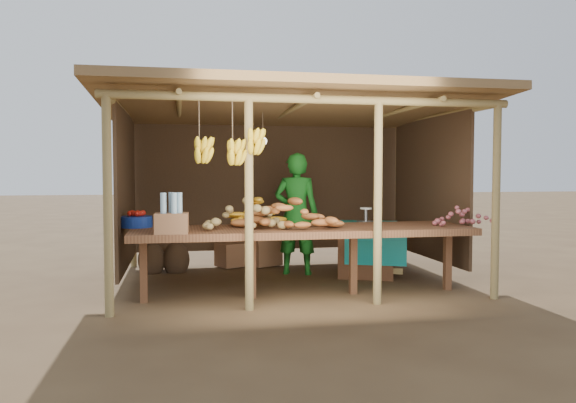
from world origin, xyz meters
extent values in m
plane|color=brown|center=(0.00, 0.00, 0.00)|extent=(60.00, 60.00, 0.00)
cylinder|color=olive|center=(-2.10, -1.50, 1.10)|extent=(0.09, 0.09, 2.20)
cylinder|color=olive|center=(2.10, -1.50, 1.10)|extent=(0.09, 0.09, 2.20)
cylinder|color=olive|center=(-2.10, 1.50, 1.10)|extent=(0.09, 0.09, 2.20)
cylinder|color=olive|center=(2.10, 1.50, 1.10)|extent=(0.09, 0.09, 2.20)
cylinder|color=olive|center=(-0.70, -1.50, 1.10)|extent=(0.09, 0.09, 2.20)
cylinder|color=olive|center=(0.70, -1.50, 1.10)|extent=(0.09, 0.09, 2.20)
cylinder|color=olive|center=(0.00, -1.50, 2.20)|extent=(4.40, 0.09, 0.09)
cylinder|color=olive|center=(0.00, 1.50, 2.20)|extent=(4.40, 0.09, 0.09)
cube|color=olive|center=(0.00, 0.00, 2.29)|extent=(4.70, 3.50, 0.28)
cube|color=#463220|center=(0.00, 1.48, 1.21)|extent=(4.20, 0.04, 1.98)
cube|color=#463220|center=(-2.08, 0.20, 1.21)|extent=(0.04, 2.40, 1.98)
cube|color=#463220|center=(2.08, 0.20, 1.21)|extent=(0.04, 2.40, 1.98)
cube|color=brown|center=(0.00, -0.95, 0.76)|extent=(3.90, 1.05, 0.08)
cube|color=brown|center=(-1.80, -0.95, 0.36)|extent=(0.08, 0.08, 0.72)
cube|color=brown|center=(-0.60, -0.95, 0.36)|extent=(0.08, 0.08, 0.72)
cube|color=brown|center=(0.60, -0.95, 0.36)|extent=(0.08, 0.08, 0.72)
cube|color=brown|center=(1.80, -0.95, 0.36)|extent=(0.08, 0.08, 0.72)
cylinder|color=navy|center=(-1.90, -0.57, 0.86)|extent=(0.37, 0.37, 0.13)
cube|color=brown|center=(-1.49, -1.32, 0.91)|extent=(0.35, 0.28, 0.21)
imported|color=#197320|center=(0.20, 0.44, 0.85)|extent=(0.72, 0.60, 1.71)
cube|color=brown|center=(1.13, 0.09, 0.34)|extent=(0.92, 0.85, 0.68)
cube|color=#0D9294|center=(1.13, 0.09, 0.71)|extent=(1.02, 0.96, 0.07)
cube|color=brown|center=(-0.14, 1.18, 0.19)|extent=(0.55, 0.50, 0.35)
cube|color=brown|center=(-0.14, 1.18, 0.55)|extent=(0.55, 0.50, 0.35)
cube|color=brown|center=(-0.63, 1.18, 0.19)|extent=(0.55, 0.50, 0.35)
ellipsoid|color=#463220|center=(-1.81, 0.90, 0.22)|extent=(0.38, 0.38, 0.51)
ellipsoid|color=#463220|center=(-1.46, 0.90, 0.22)|extent=(0.38, 0.38, 0.51)
camera|label=1|loc=(-1.40, -7.25, 1.44)|focal=35.00mm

